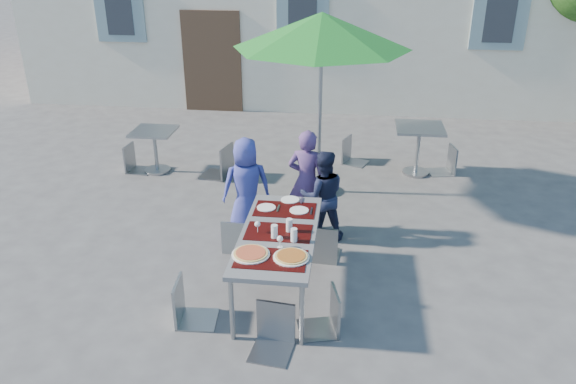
# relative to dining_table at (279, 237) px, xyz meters

# --- Properties ---
(ground) EXTENTS (90.00, 90.00, 0.00)m
(ground) POSITION_rel_dining_table_xyz_m (-0.44, -0.52, -0.70)
(ground) COLOR #434245
(ground) RESTS_ON ground
(dining_table) EXTENTS (0.80, 1.85, 0.76)m
(dining_table) POSITION_rel_dining_table_xyz_m (0.00, 0.00, 0.00)
(dining_table) COLOR #47474C
(dining_table) RESTS_ON ground
(pizza_near_left) EXTENTS (0.38, 0.38, 0.03)m
(pizza_near_left) POSITION_rel_dining_table_xyz_m (-0.21, -0.50, 0.07)
(pizza_near_left) COLOR white
(pizza_near_left) RESTS_ON dining_table
(pizza_near_right) EXTENTS (0.36, 0.36, 0.03)m
(pizza_near_right) POSITION_rel_dining_table_xyz_m (0.20, -0.51, 0.07)
(pizza_near_right) COLOR white
(pizza_near_right) RESTS_ON dining_table
(glassware) EXTENTS (0.47, 0.41, 0.15)m
(glassware) POSITION_rel_dining_table_xyz_m (0.06, -0.10, 0.13)
(glassware) COLOR silver
(glassware) RESTS_ON dining_table
(place_settings) EXTENTS (0.65, 0.49, 0.01)m
(place_settings) POSITION_rel_dining_table_xyz_m (-0.01, 0.63, 0.06)
(place_settings) COLOR white
(place_settings) RESTS_ON dining_table
(child_0) EXTENTS (0.74, 0.60, 1.31)m
(child_0) POSITION_rel_dining_table_xyz_m (-0.61, 1.38, -0.04)
(child_0) COLOR #373D98
(child_0) RESTS_ON ground
(child_1) EXTENTS (0.56, 0.42, 1.40)m
(child_1) POSITION_rel_dining_table_xyz_m (0.17, 1.53, 0.01)
(child_1) COLOR #4F356C
(child_1) RESTS_ON ground
(child_2) EXTENTS (0.65, 0.46, 1.22)m
(child_2) POSITION_rel_dining_table_xyz_m (0.39, 1.30, -0.09)
(child_2) COLOR #1A1F3A
(child_2) RESTS_ON ground
(chair_0) EXTENTS (0.39, 0.39, 0.85)m
(chair_0) POSITION_rel_dining_table_xyz_m (-0.63, 0.82, -0.21)
(chair_0) COLOR #929A9D
(chair_0) RESTS_ON ground
(chair_1) EXTENTS (0.43, 0.44, 0.86)m
(chair_1) POSITION_rel_dining_table_xyz_m (-0.15, 0.89, -0.20)
(chair_1) COLOR #8E9499
(chair_1) RESTS_ON ground
(chair_2) EXTENTS (0.44, 0.44, 0.92)m
(chair_2) POSITION_rel_dining_table_xyz_m (0.43, 0.74, -0.16)
(chair_2) COLOR gray
(chair_2) RESTS_ON ground
(chair_3) EXTENTS (0.42, 0.42, 0.88)m
(chair_3) POSITION_rel_dining_table_xyz_m (-0.86, -0.63, -0.18)
(chair_3) COLOR #90979B
(chair_3) RESTS_ON ground
(chair_4) EXTENTS (0.46, 0.46, 0.85)m
(chair_4) POSITION_rel_dining_table_xyz_m (0.56, -0.61, -0.20)
(chair_4) COLOR gray
(chair_4) RESTS_ON ground
(chair_5) EXTENTS (0.43, 0.43, 0.87)m
(chair_5) POSITION_rel_dining_table_xyz_m (0.08, -0.94, -0.19)
(chair_5) COLOR slate
(chair_5) RESTS_ON ground
(patio_umbrella) EXTENTS (2.53, 2.53, 2.69)m
(patio_umbrella) POSITION_rel_dining_table_xyz_m (0.24, 2.77, 1.73)
(patio_umbrella) COLOR #9B9DA2
(patio_umbrella) RESTS_ON ground
(cafe_table_0) EXTENTS (0.68, 0.68, 0.73)m
(cafe_table_0) POSITION_rel_dining_table_xyz_m (-2.53, 3.26, -0.21)
(cafe_table_0) COLOR #9B9DA2
(cafe_table_0) RESTS_ON ground
(bg_chair_l_0) EXTENTS (0.42, 0.41, 0.87)m
(bg_chair_l_0) POSITION_rel_dining_table_xyz_m (-2.90, 3.23, -0.19)
(bg_chair_l_0) COLOR gray
(bg_chair_l_0) RESTS_ON ground
(bg_chair_r_0) EXTENTS (0.55, 0.55, 1.03)m
(bg_chair_r_0) POSITION_rel_dining_table_xyz_m (-1.39, 3.16, -0.09)
(bg_chair_r_0) COLOR gray
(bg_chair_r_0) RESTS_ON ground
(cafe_table_1) EXTENTS (0.77, 0.77, 0.83)m
(cafe_table_1) POSITION_rel_dining_table_xyz_m (1.81, 3.68, -0.10)
(cafe_table_1) COLOR #9B9DA2
(cafe_table_1) RESTS_ON ground
(bg_chair_l_1) EXTENTS (0.50, 0.50, 0.86)m
(bg_chair_l_1) POSITION_rel_dining_table_xyz_m (0.73, 4.06, -0.19)
(bg_chair_l_1) COLOR gray
(bg_chair_l_1) RESTS_ON ground
(bg_chair_r_1) EXTENTS (0.46, 0.46, 0.88)m
(bg_chair_r_1) POSITION_rel_dining_table_xyz_m (2.32, 3.79, -0.19)
(bg_chair_r_1) COLOR gray
(bg_chair_r_1) RESTS_ON ground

